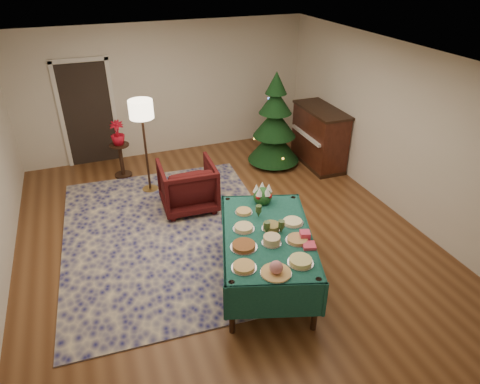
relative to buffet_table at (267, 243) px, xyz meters
name	(u,v)px	position (x,y,z in m)	size (l,w,h in m)	color
room_shell	(220,158)	(-0.23, 1.16, 0.74)	(7.00, 7.00, 7.00)	#593319
doorway	(88,112)	(-1.83, 4.64, 0.49)	(1.08, 0.04, 2.16)	black
rug	(170,233)	(-0.97, 1.52, -0.60)	(3.20, 4.20, 0.02)	#161752
buffet_table	(267,243)	(0.00, 0.00, 0.00)	(1.69, 2.21, 0.76)	black
platter_0	(244,267)	(-0.52, -0.53, 0.17)	(0.29, 0.29, 0.05)	silver
platter_1	(276,269)	(-0.22, -0.74, 0.21)	(0.35, 0.35, 0.16)	silver
platter_2	(301,261)	(0.12, -0.67, 0.18)	(0.31, 0.31, 0.06)	silver
platter_3	(244,246)	(-0.38, -0.17, 0.18)	(0.33, 0.33, 0.05)	silver
platter_4	(272,240)	(-0.03, -0.21, 0.20)	(0.25, 0.25, 0.10)	silver
platter_5	(297,239)	(0.29, -0.27, 0.17)	(0.30, 0.30, 0.04)	silver
platter_6	(244,228)	(-0.24, 0.19, 0.18)	(0.28, 0.28, 0.05)	silver
platter_7	(271,227)	(0.09, 0.07, 0.19)	(0.25, 0.25, 0.07)	silver
platter_8	(293,222)	(0.41, 0.10, 0.17)	(0.28, 0.28, 0.04)	silver
platter_9	(244,212)	(-0.10, 0.56, 0.17)	(0.24, 0.24, 0.04)	silver
goblet_0	(259,211)	(0.05, 0.39, 0.25)	(0.08, 0.08, 0.18)	#2D471E
goblet_1	(281,227)	(0.17, -0.05, 0.25)	(0.08, 0.08, 0.18)	#2D471E
goblet_2	(267,228)	(-0.01, 0.00, 0.25)	(0.08, 0.08, 0.18)	#2D471E
napkin_stack	(309,246)	(0.36, -0.44, 0.17)	(0.15, 0.15, 0.04)	#DA3C57
gift_box	(305,235)	(0.39, -0.26, 0.20)	(0.12, 0.12, 0.10)	#DB3D5D
centerpiece	(263,194)	(0.25, 0.72, 0.28)	(0.27, 0.28, 0.31)	#1E4C1E
armchair	(188,184)	(-0.48, 2.18, -0.15)	(0.90, 0.84, 0.92)	#3F0D0D
floor_lamp	(142,115)	(-1.00, 3.04, 0.84)	(0.41, 0.41, 1.71)	#A57F3F
side_table	(121,161)	(-1.39, 3.79, -0.29)	(0.37, 0.37, 0.67)	black
potted_plant	(118,138)	(-1.39, 3.79, 0.19)	(0.26, 0.46, 0.26)	#B40C1E
christmas_tree	(275,124)	(1.60, 3.25, 0.25)	(1.18, 1.18, 1.91)	black
piano	(319,137)	(2.46, 2.93, -0.03)	(0.67, 1.38, 1.18)	black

